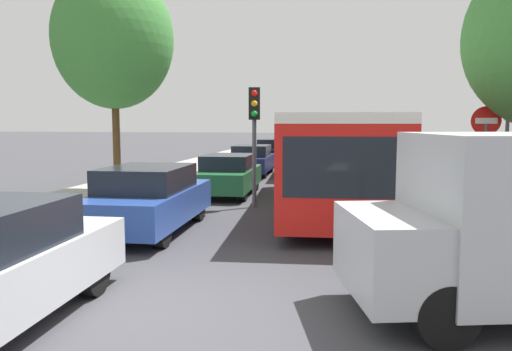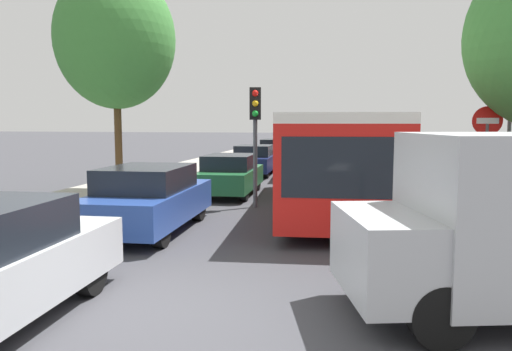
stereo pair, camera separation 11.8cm
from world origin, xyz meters
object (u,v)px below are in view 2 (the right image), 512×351
Objects in this scene: articulated_bus at (330,148)px; traffic_light at (255,120)px; city_bus_rear at (304,134)px; tree_left_mid at (117,43)px; direction_sign_post at (510,117)px; queued_car_green at (230,175)px; no_entry_sign at (486,145)px; queued_car_blue at (148,199)px; queued_car_navy at (255,160)px; queued_car_black at (277,152)px.

articulated_bus is 5.24× the size of traffic_light.
articulated_bus is 1.58× the size of city_bus_rear.
direction_sign_post is at bearing -4.37° from tree_left_mid.
queued_car_green is 7.92m from no_entry_sign.
no_entry_sign is at bearing 69.69° from traffic_light.
articulated_bus is 3.83m from queued_car_green.
queued_car_blue is (-3.64, -7.68, -0.77)m from articulated_bus.
tree_left_mid is (-3.15, 5.07, 4.24)m from queued_car_blue.
articulated_bus is 5.69m from queued_car_navy.
queued_car_blue is at bearing 177.79° from queued_car_navy.
tree_left_mid is at bearing 6.42° from direction_sign_post.
articulated_bus reaches higher than queued_car_navy.
traffic_light is (1.52, -29.24, 1.10)m from city_bus_rear.
traffic_light reaches higher than queued_car_green.
tree_left_mid is at bearing 174.17° from city_bus_rear.
city_bus_rear is at bearing -176.59° from articulated_bus.
city_bus_rear is at bearing 83.11° from tree_left_mid.
articulated_bus is at bearing 21.02° from tree_left_mid.
articulated_bus is 4.14× the size of queued_car_blue.
queued_car_blue is 7.32m from tree_left_mid.
no_entry_sign is 0.78× the size of direction_sign_post.
city_bus_rear is 1.53× the size of tree_left_mid.
direction_sign_post is 11.98m from tree_left_mid.
queued_car_black is (-0.03, -15.09, -0.66)m from city_bus_rear.
city_bus_rear is 2.65× the size of queued_car_black.
queued_car_blue reaches higher than queued_car_black.
traffic_light reaches higher than queued_car_black.
tree_left_mid is (-4.88, 1.52, 2.49)m from traffic_light.
queued_car_black reaches higher than queued_car_navy.
queued_car_green is at bearing 10.74° from tree_left_mid.
no_entry_sign is (5.89, -0.94, -0.62)m from traffic_light.
tree_left_mid reaches higher than articulated_bus.
queued_car_black is (0.15, 5.71, 0.04)m from queued_car_navy.
articulated_bus is at bearing -142.09° from queued_car_navy.
queued_car_black is at bearing 175.00° from traffic_light.
direction_sign_post is (8.53, -7.82, 1.87)m from queued_car_navy.
traffic_light is 5.68m from tree_left_mid.
queued_car_green is 3.12m from traffic_light.
queued_car_blue is 5.76m from queued_car_green.
queued_car_navy is at bearing 1.70° from queued_car_green.
queued_car_black is at bearing -47.45° from direction_sign_post.
queued_car_navy is at bearing 65.40° from tree_left_mid.
traffic_light is at bearing -151.77° from queued_car_green.
city_bus_rear is (-3.44, 25.11, -0.12)m from articulated_bus.
direction_sign_post is at bearing 50.06° from articulated_bus.
direction_sign_post is at bearing -66.11° from queued_car_blue.
traffic_light is at bearing -29.34° from articulated_bus.
city_bus_rear is 3.99× the size of no_entry_sign.
tree_left_mid is at bearing 163.13° from queued_car_black.
no_entry_sign is (7.60, -9.38, 1.18)m from queued_car_navy.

